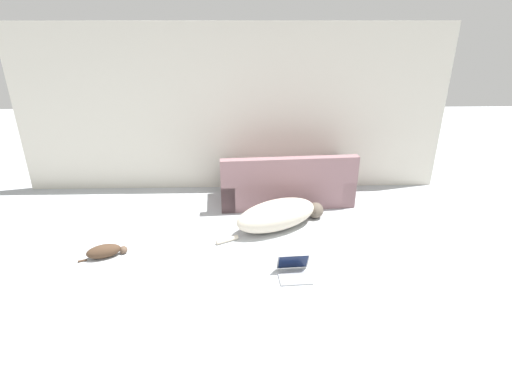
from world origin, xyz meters
TOP-DOWN VIEW (x-y plane):
  - ground_plane at (0.00, 0.00)m, footprint 20.00×20.00m
  - wall_back at (0.00, 3.68)m, footprint 6.77×0.06m
  - couch at (0.83, 3.06)m, footprint 2.06×0.93m
  - dog at (0.64, 2.20)m, footprint 1.54×0.99m
  - cat at (-1.49, 1.53)m, footprint 0.55×0.31m
  - laptop_open at (0.74, 1.12)m, footprint 0.38×0.36m

SIDE VIEW (x-z plane):
  - ground_plane at x=0.00m, z-range 0.00..0.00m
  - laptop_open at x=0.74m, z-range -0.04..0.19m
  - cat at x=-1.49m, z-range 0.00..0.16m
  - dog at x=0.64m, z-range 0.00..0.40m
  - couch at x=0.83m, z-range -0.14..0.67m
  - wall_back at x=0.00m, z-range 0.00..2.60m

